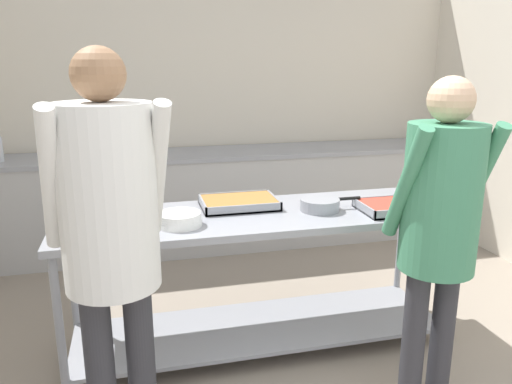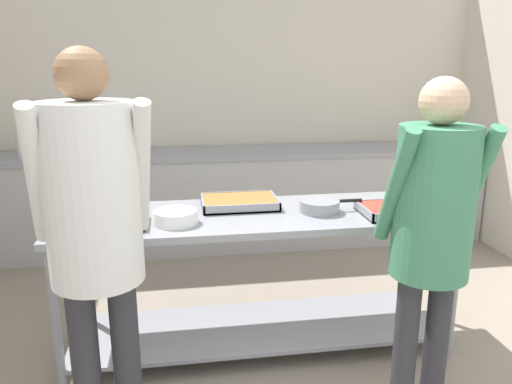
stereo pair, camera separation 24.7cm
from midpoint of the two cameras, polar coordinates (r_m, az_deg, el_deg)
The scene contains 11 objects.
wall_rear at distance 4.98m, azimuth -0.65°, elevation 10.12°, with size 4.78×0.06×2.65m.
back_counter at distance 4.77m, azimuth 0.02°, elevation -0.66°, with size 4.62×0.65×0.92m.
serving_counter at distance 3.02m, azimuth 2.66°, elevation -7.47°, with size 2.32×0.70×0.87m.
serving_tray_vegetables at distance 2.76m, azimuth -13.71°, elevation -3.33°, with size 0.36×0.26×0.05m.
plate_stack at distance 2.74m, azimuth -6.65°, elevation -2.91°, with size 0.25×0.25×0.07m.
serving_tray_greens at distance 3.04m, azimuth 0.41°, elevation -1.22°, with size 0.46×0.32×0.05m.
sauce_pan at distance 2.97m, azimuth 9.69°, elevation -1.56°, with size 0.37×0.23×0.07m.
serving_tray_roast at distance 3.03m, azimuth 18.12°, elevation -2.01°, with size 0.42×0.30×0.05m.
guest_serving_left at distance 2.14m, azimuth -14.93°, elevation -2.80°, with size 0.54×0.42×1.79m.
guest_serving_right at distance 2.45m, azimuth 22.29°, elevation -2.95°, with size 0.45×0.36×1.67m.
water_bottle at distance 4.70m, azimuth -23.97°, elevation 5.25°, with size 0.07×0.07×0.30m.
Camera 2 is at (-0.60, -1.16, 1.73)m, focal length 35.00 mm.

